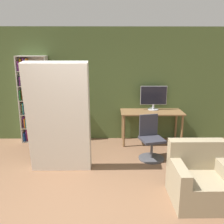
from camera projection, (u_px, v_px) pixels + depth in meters
wall_back at (97, 85)px, 6.03m from camera, size 8.00×0.06×2.70m
desk at (152, 115)px, 5.87m from camera, size 1.45×0.63×0.78m
monitor at (154, 97)px, 5.94m from camera, size 0.63×0.26×0.58m
office_chair at (151, 142)px, 5.10m from camera, size 0.53×0.53×0.90m
bookshelf at (32, 100)px, 5.94m from camera, size 0.68×0.32×2.05m
mattress_near at (59, 118)px, 4.41m from camera, size 1.09×0.48×2.00m
armchair at (200, 179)px, 3.69m from camera, size 0.85×0.80×0.85m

